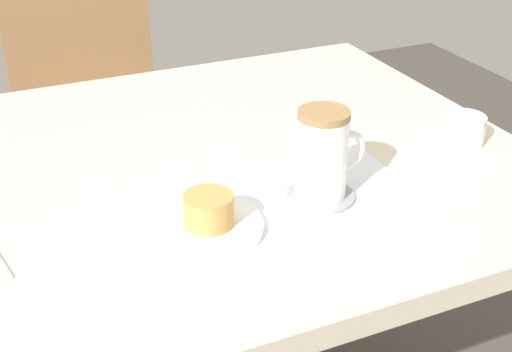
{
  "coord_description": "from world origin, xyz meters",
  "views": [
    {
      "loc": [
        -0.29,
        -0.96,
        1.26
      ],
      "look_at": [
        0.06,
        -0.17,
        0.79
      ],
      "focal_mm": 50.0,
      "sensor_mm": 36.0,
      "label": 1
    }
  ],
  "objects_px": {
    "wooden_chair": "(95,114)",
    "coffee_mug": "(324,154)",
    "dining_table": "(180,209)",
    "pastry_plate": "(209,227)",
    "pastry": "(209,210)",
    "sugar_bowl": "(464,130)"
  },
  "relations": [
    {
      "from": "coffee_mug",
      "to": "dining_table",
      "type": "bearing_deg",
      "value": 130.24
    },
    {
      "from": "coffee_mug",
      "to": "sugar_bowl",
      "type": "distance_m",
      "value": 0.32
    },
    {
      "from": "dining_table",
      "to": "sugar_bowl",
      "type": "distance_m",
      "value": 0.49
    },
    {
      "from": "pastry",
      "to": "sugar_bowl",
      "type": "xyz_separation_m",
      "value": [
        0.49,
        0.09,
        -0.01
      ]
    },
    {
      "from": "sugar_bowl",
      "to": "pastry_plate",
      "type": "bearing_deg",
      "value": -169.85
    },
    {
      "from": "dining_table",
      "to": "wooden_chair",
      "type": "distance_m",
      "value": 0.8
    },
    {
      "from": "wooden_chair",
      "to": "sugar_bowl",
      "type": "relative_size",
      "value": 13.31
    },
    {
      "from": "wooden_chair",
      "to": "coffee_mug",
      "type": "distance_m",
      "value": 1.03
    },
    {
      "from": "dining_table",
      "to": "wooden_chair",
      "type": "bearing_deg",
      "value": 88.34
    },
    {
      "from": "wooden_chair",
      "to": "pastry_plate",
      "type": "xyz_separation_m",
      "value": [
        -0.05,
        -0.99,
        0.24
      ]
    },
    {
      "from": "dining_table",
      "to": "pastry_plate",
      "type": "height_order",
      "value": "pastry_plate"
    },
    {
      "from": "dining_table",
      "to": "wooden_chair",
      "type": "relative_size",
      "value": 1.21
    },
    {
      "from": "dining_table",
      "to": "coffee_mug",
      "type": "bearing_deg",
      "value": -49.76
    },
    {
      "from": "coffee_mug",
      "to": "wooden_chair",
      "type": "bearing_deg",
      "value": 97.8
    },
    {
      "from": "sugar_bowl",
      "to": "coffee_mug",
      "type": "bearing_deg",
      "value": -167.42
    },
    {
      "from": "sugar_bowl",
      "to": "pastry",
      "type": "bearing_deg",
      "value": -169.85
    },
    {
      "from": "pastry",
      "to": "sugar_bowl",
      "type": "distance_m",
      "value": 0.49
    },
    {
      "from": "dining_table",
      "to": "coffee_mug",
      "type": "distance_m",
      "value": 0.29
    },
    {
      "from": "pastry",
      "to": "sugar_bowl",
      "type": "height_order",
      "value": "pastry"
    },
    {
      "from": "pastry",
      "to": "sugar_bowl",
      "type": "bearing_deg",
      "value": 10.15
    },
    {
      "from": "dining_table",
      "to": "sugar_bowl",
      "type": "xyz_separation_m",
      "value": [
        0.46,
        -0.12,
        0.1
      ]
    },
    {
      "from": "dining_table",
      "to": "pastry",
      "type": "distance_m",
      "value": 0.24
    }
  ]
}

